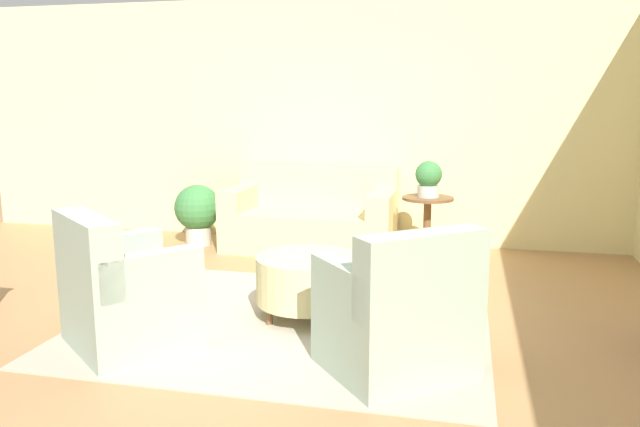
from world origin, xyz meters
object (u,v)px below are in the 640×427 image
potted_plant_on_side_table (429,178)px  ottoman_table (309,279)px  couch (311,220)px  armchair_right (400,317)px  potted_plant_floor (198,211)px  side_table (427,217)px  armchair_left (123,295)px

potted_plant_on_side_table → ottoman_table: bearing=-111.7°
couch → potted_plant_on_side_table: (1.30, -0.23, 0.54)m
couch → ottoman_table: (0.52, -2.18, -0.02)m
armchair_right → potted_plant_floor: (-2.62, 2.89, 0.03)m
potted_plant_floor → side_table: bearing=-2.1°
couch → armchair_right: size_ratio=1.71×
armchair_left → armchair_right: (1.87, 0.00, 0.00)m
armchair_left → ottoman_table: armchair_left is taller
side_table → armchair_right: bearing=-89.8°
armchair_left → potted_plant_floor: (-0.75, 2.89, 0.03)m
armchair_right → armchair_left: bearing=-180.0°
armchair_left → couch: bearing=79.5°
potted_plant_on_side_table → armchair_right: bearing=-89.8°
ottoman_table → armchair_right: bearing=-47.0°
armchair_left → potted_plant_floor: size_ratio=1.56×
couch → potted_plant_on_side_table: size_ratio=4.99×
potted_plant_floor → couch: bearing=5.7°
armchair_left → ottoman_table: (1.08, 0.84, -0.06)m
potted_plant_floor → ottoman_table: bearing=-48.2°
armchair_left → ottoman_table: bearing=37.9°
side_table → potted_plant_on_side_table: (0.00, 0.00, 0.41)m
couch → side_table: bearing=-9.9°
armchair_left → potted_plant_floor: 2.99m
side_table → potted_plant_floor: size_ratio=0.96×
armchair_right → potted_plant_floor: 3.90m
potted_plant_on_side_table → potted_plant_floor: potted_plant_on_side_table is taller
couch → potted_plant_on_side_table: potted_plant_on_side_table is taller
armchair_left → armchair_right: 1.87m
side_table → potted_plant_floor: bearing=177.9°
ottoman_table → potted_plant_floor: 2.75m
armchair_left → side_table: (1.86, 2.80, 0.09)m
armchair_right → side_table: size_ratio=1.63×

